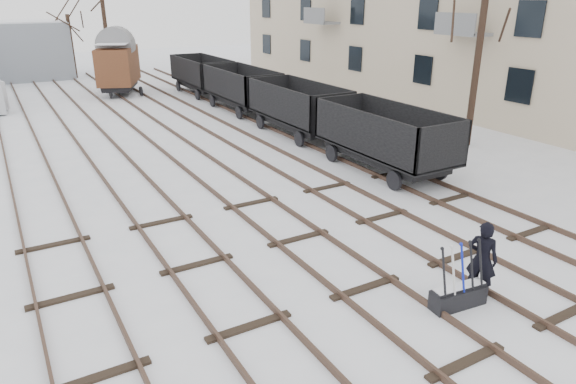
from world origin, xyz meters
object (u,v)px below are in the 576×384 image
(ground_frame, at_px, (458,295))
(worker, at_px, (482,259))
(box_van_wagon, at_px, (118,64))
(freight_wagon_a, at_px, (384,147))

(ground_frame, bearing_deg, worker, 13.46)
(ground_frame, xyz_separation_m, box_van_wagon, (-0.21, 30.19, 1.74))
(box_van_wagon, bearing_deg, freight_wagon_a, -54.63)
(worker, height_order, freight_wagon_a, freight_wagon_a)
(worker, bearing_deg, ground_frame, 69.44)
(worker, distance_m, box_van_wagon, 30.13)
(worker, relative_size, freight_wagon_a, 0.30)
(ground_frame, relative_size, worker, 0.82)
(ground_frame, height_order, freight_wagon_a, freight_wagon_a)
(box_van_wagon, bearing_deg, ground_frame, -66.77)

